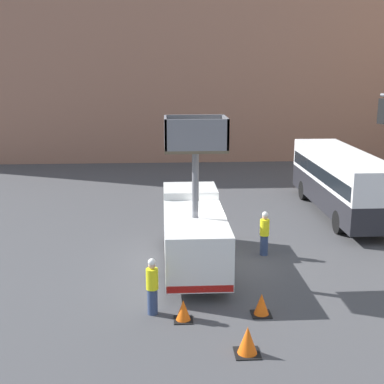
% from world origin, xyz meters
% --- Properties ---
extents(ground_plane, '(120.00, 120.00, 0.00)m').
position_xyz_m(ground_plane, '(0.00, 0.00, 0.00)').
color(ground_plane, '#424244').
extents(building_backdrop_far, '(44.00, 10.00, 17.38)m').
position_xyz_m(building_backdrop_far, '(0.00, 26.70, 8.69)').
color(building_backdrop_far, '#936651').
rests_on(building_backdrop_far, ground_plane).
extents(utility_truck, '(2.21, 6.91, 5.85)m').
position_xyz_m(utility_truck, '(-1.12, 0.06, 1.49)').
color(utility_truck, silver).
rests_on(utility_truck, ground_plane).
extents(city_bus, '(2.47, 10.02, 3.21)m').
position_xyz_m(city_bus, '(6.86, 6.75, 1.89)').
color(city_bus, '#232328').
rests_on(city_bus, ground_plane).
extents(road_worker_near_truck, '(0.38, 0.38, 1.84)m').
position_xyz_m(road_worker_near_truck, '(-2.65, -3.94, 0.92)').
color(road_worker_near_truck, navy).
rests_on(road_worker_near_truck, ground_plane).
extents(road_worker_directing, '(0.38, 0.38, 1.84)m').
position_xyz_m(road_worker_directing, '(1.83, 1.05, 0.92)').
color(road_worker_directing, navy).
rests_on(road_worker_directing, ground_plane).
extents(traffic_cone_near_truck, '(0.70, 0.70, 0.80)m').
position_xyz_m(traffic_cone_near_truck, '(-0.06, -6.45, 0.38)').
color(traffic_cone_near_truck, black).
rests_on(traffic_cone_near_truck, ground_plane).
extents(traffic_cone_mid_road, '(0.59, 0.59, 0.67)m').
position_xyz_m(traffic_cone_mid_road, '(-1.71, -4.44, 0.31)').
color(traffic_cone_mid_road, black).
rests_on(traffic_cone_mid_road, ground_plane).
extents(traffic_cone_far_side, '(0.62, 0.62, 0.70)m').
position_xyz_m(traffic_cone_far_side, '(0.74, -4.21, 0.33)').
color(traffic_cone_far_side, black).
rests_on(traffic_cone_far_side, ground_plane).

